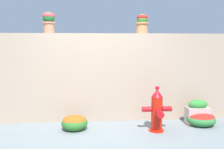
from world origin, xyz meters
The scene contains 8 objects.
ground_plane centered at (0.00, 0.00, 0.00)m, with size 24.00×24.00×0.00m, color slate.
stone_wall centered at (0.00, 1.29, 0.89)m, with size 6.60×0.34×1.79m, color tan.
potted_plant_1 centered at (-0.92, 1.28, 2.04)m, with size 0.25×0.25×0.42m.
potted_plant_2 centered at (0.97, 1.31, 2.01)m, with size 0.29×0.29×0.40m.
fire_hydrant centered at (1.10, 0.46, 0.37)m, with size 0.54×0.42×0.82m.
flower_bush_left centered at (2.04, 0.71, 0.13)m, with size 0.56×0.50×0.26m.
flower_bush_right centered at (-0.40, 0.64, 0.15)m, with size 0.48×0.43×0.28m.
planter_box centered at (2.00, 0.80, 0.23)m, with size 0.44×0.24×0.49m.
Camera 1 is at (-0.05, -3.81, 1.58)m, focal length 39.72 mm.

